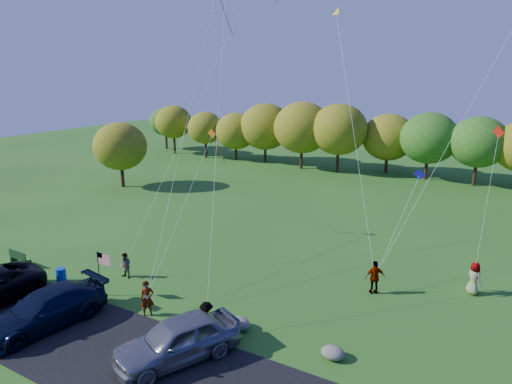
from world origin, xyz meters
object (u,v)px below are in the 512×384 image
at_px(flyer_d, 375,277).
at_px(trash_barrel, 61,275).
at_px(minivan_navy, 45,309).
at_px(flyer_e, 474,278).
at_px(park_bench, 19,258).
at_px(flyer_a, 147,299).
at_px(flyer_c, 207,319).
at_px(minivan_silver, 177,339).
at_px(flyer_b, 126,266).

bearing_deg(flyer_d, trash_barrel, -10.62).
relative_size(minivan_navy, flyer_e, 3.18).
bearing_deg(flyer_e, flyer_d, 68.22).
relative_size(minivan_navy, park_bench, 3.33).
bearing_deg(trash_barrel, flyer_d, 25.61).
relative_size(minivan_navy, flyer_a, 3.19).
relative_size(flyer_a, flyer_c, 1.08).
bearing_deg(park_bench, flyer_e, 24.42).
bearing_deg(flyer_e, minivan_silver, 90.50).
bearing_deg(minivan_navy, flyer_d, 50.53).
bearing_deg(park_bench, flyer_a, -0.21).
height_order(minivan_navy, minivan_silver, minivan_silver).
height_order(minivan_silver, flyer_d, minivan_silver).
relative_size(flyer_d, flyer_e, 1.02).
bearing_deg(flyer_a, flyer_b, 98.80).
bearing_deg(flyer_d, minivan_navy, 5.52).
bearing_deg(flyer_a, park_bench, 128.30).
relative_size(flyer_b, flyer_c, 0.90).
distance_m(minivan_silver, trash_barrel, 11.17).
distance_m(flyer_c, park_bench, 15.25).
height_order(flyer_c, trash_barrel, flyer_c).
distance_m(flyer_e, trash_barrel, 23.76).
height_order(flyer_e, park_bench, flyer_e).
bearing_deg(minivan_navy, flyer_a, 51.42).
distance_m(flyer_b, trash_barrel, 3.76).
xyz_separation_m(flyer_a, trash_barrel, (-7.14, 0.32, -0.52)).
relative_size(flyer_c, flyer_d, 0.90).
xyz_separation_m(flyer_d, trash_barrel, (-16.46, -7.89, -0.54)).
distance_m(flyer_c, trash_barrel, 10.87).
bearing_deg(minivan_silver, flyer_c, 116.34).
bearing_deg(flyer_a, flyer_d, -7.69).
height_order(minivan_silver, flyer_b, minivan_silver).
height_order(flyer_e, trash_barrel, flyer_e).
bearing_deg(flyer_e, trash_barrel, 65.49).
relative_size(minivan_navy, trash_barrel, 7.07).
relative_size(minivan_silver, flyer_a, 2.95).
relative_size(flyer_a, park_bench, 1.04).
height_order(minivan_silver, flyer_c, minivan_silver).
distance_m(flyer_d, flyer_e, 5.50).
bearing_deg(flyer_e, flyer_a, 76.71).
relative_size(flyer_b, flyer_e, 0.83).
relative_size(flyer_c, park_bench, 0.96).
height_order(flyer_a, flyer_b, flyer_a).
bearing_deg(flyer_b, trash_barrel, -140.39).
xyz_separation_m(minivan_navy, flyer_e, (17.68, 14.17, 0.01)).
height_order(flyer_a, trash_barrel, flyer_a).
distance_m(minivan_navy, flyer_b, 5.96).
height_order(flyer_d, flyer_e, flyer_d).
xyz_separation_m(flyer_b, trash_barrel, (-2.93, -2.32, -0.36)).
xyz_separation_m(minivan_navy, flyer_a, (3.56, 3.28, 0.01)).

